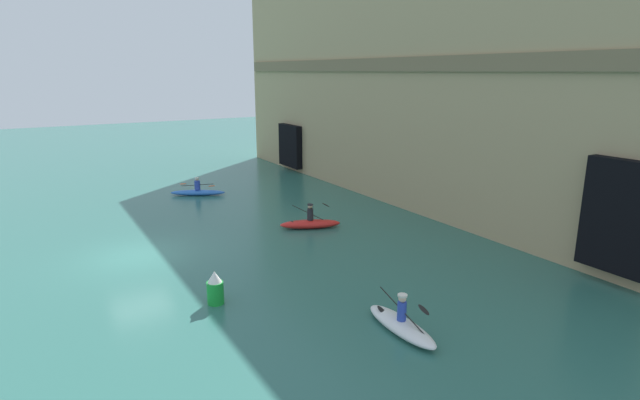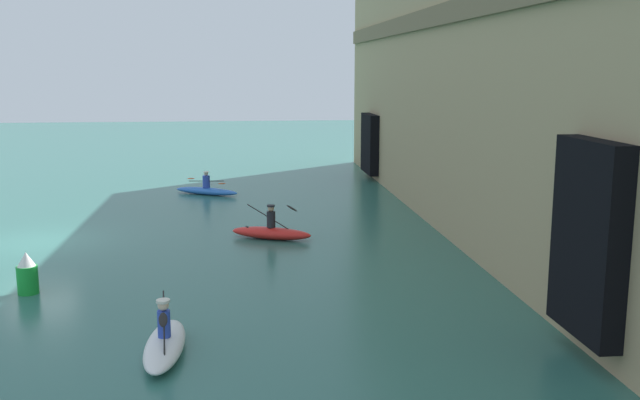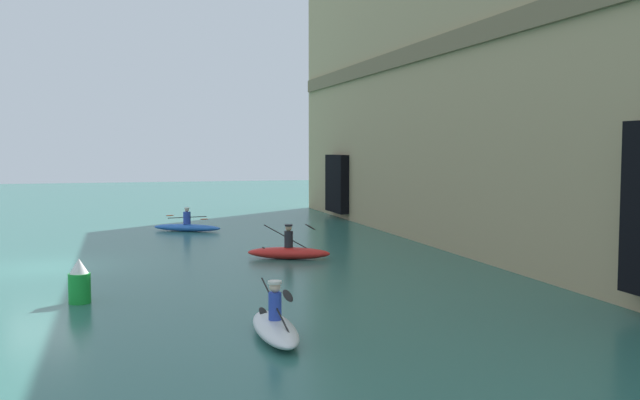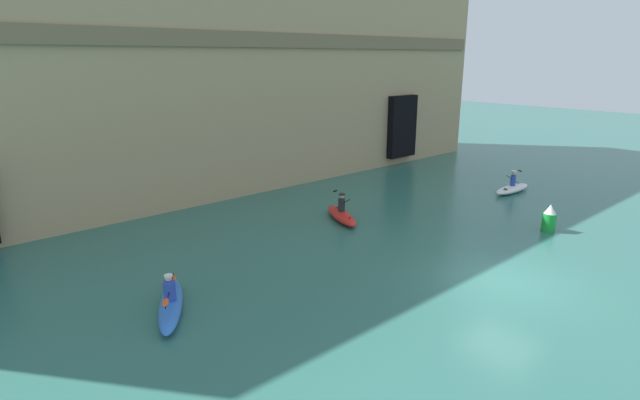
{
  "view_description": "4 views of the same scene",
  "coord_description": "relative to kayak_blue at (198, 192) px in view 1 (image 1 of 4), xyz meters",
  "views": [
    {
      "loc": [
        21.41,
        -3.54,
        7.73
      ],
      "look_at": [
        -0.41,
        9.44,
        1.16
      ],
      "focal_mm": 28.0,
      "sensor_mm": 36.0,
      "label": 1
    },
    {
      "loc": [
        25.86,
        7.38,
        6.15
      ],
      "look_at": [
        1.23,
        10.1,
        1.57
      ],
      "focal_mm": 40.0,
      "sensor_mm": 36.0,
      "label": 2
    },
    {
      "loc": [
        25.58,
        2.46,
        4.09
      ],
      "look_at": [
        0.86,
        9.45,
        2.18
      ],
      "focal_mm": 40.0,
      "sensor_mm": 36.0,
      "label": 3
    },
    {
      "loc": [
        -14.81,
        -7.32,
        7.3
      ],
      "look_at": [
        -0.5,
        8.87,
        1.03
      ],
      "focal_mm": 28.0,
      "sensor_mm": 36.0,
      "label": 4
    }
  ],
  "objects": [
    {
      "name": "cliff_bluff",
      "position": [
        8.54,
        12.42,
        6.72
      ],
      "size": [
        40.22,
        6.96,
        13.95
      ],
      "color": "tan",
      "rests_on": "ground"
    },
    {
      "name": "kayak_white",
      "position": [
        20.16,
        0.02,
        0.01
      ],
      "size": [
        3.06,
        0.91,
        1.24
      ],
      "rotation": [
        0.0,
        0.0,
        3.12
      ],
      "color": "white",
      "rests_on": "ground"
    },
    {
      "name": "marker_buoy",
      "position": [
        15.4,
        -4.2,
        0.31
      ],
      "size": [
        0.57,
        0.57,
        1.18
      ],
      "color": "green",
      "rests_on": "ground"
    },
    {
      "name": "kayak_red",
      "position": [
        9.7,
        2.79,
        0.03
      ],
      "size": [
        1.91,
        3.11,
        1.31
      ],
      "rotation": [
        0.0,
        0.0,
        1.16
      ],
      "color": "red",
      "rests_on": "ground"
    },
    {
      "name": "ground_plane",
      "position": [
        9.3,
        -5.6,
        -0.24
      ],
      "size": [
        120.0,
        120.0,
        0.0
      ],
      "primitive_type": "plane",
      "color": "#2D665B"
    },
    {
      "name": "kayak_blue",
      "position": [
        0.0,
        0.0,
        0.0
      ],
      "size": [
        2.27,
        3.34,
        1.16
      ],
      "rotation": [
        0.0,
        0.0,
        1.06
      ],
      "color": "blue",
      "rests_on": "ground"
    }
  ]
}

